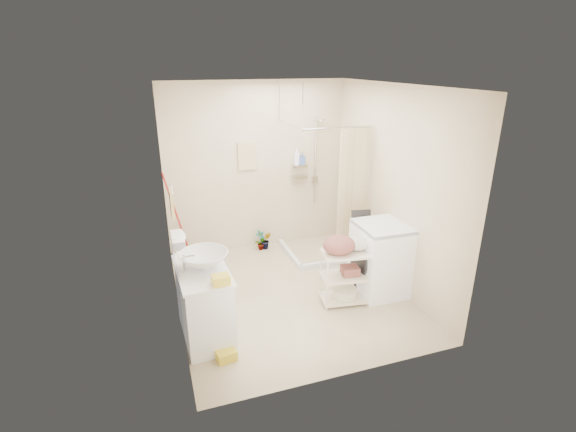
% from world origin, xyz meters
% --- Properties ---
extents(floor, '(3.20, 3.20, 0.00)m').
position_xyz_m(floor, '(0.00, 0.00, 0.00)').
color(floor, '#C3B392').
rests_on(floor, ground).
extents(ceiling, '(2.80, 3.20, 0.04)m').
position_xyz_m(ceiling, '(0.00, 0.00, 2.60)').
color(ceiling, silver).
rests_on(ceiling, ground).
extents(wall_back, '(2.80, 0.04, 2.60)m').
position_xyz_m(wall_back, '(0.00, 1.60, 1.30)').
color(wall_back, beige).
rests_on(wall_back, ground).
extents(wall_front, '(2.80, 0.04, 2.60)m').
position_xyz_m(wall_front, '(0.00, -1.60, 1.30)').
color(wall_front, beige).
rests_on(wall_front, ground).
extents(wall_left, '(0.04, 3.20, 2.60)m').
position_xyz_m(wall_left, '(-1.40, 0.00, 1.30)').
color(wall_left, beige).
rests_on(wall_left, ground).
extents(wall_right, '(0.04, 3.20, 2.60)m').
position_xyz_m(wall_right, '(1.40, 0.00, 1.30)').
color(wall_right, beige).
rests_on(wall_right, ground).
extents(vanity, '(0.56, 0.95, 0.81)m').
position_xyz_m(vanity, '(-1.16, -0.54, 0.41)').
color(vanity, white).
rests_on(vanity, ground).
extents(sink, '(0.64, 0.64, 0.18)m').
position_xyz_m(sink, '(-1.13, -0.51, 0.90)').
color(sink, silver).
rests_on(sink, vanity).
extents(counter_basket, '(0.18, 0.14, 0.09)m').
position_xyz_m(counter_basket, '(-1.02, -0.90, 0.86)').
color(counter_basket, gold).
rests_on(counter_basket, vanity).
extents(floor_basket, '(0.32, 0.27, 0.15)m').
position_xyz_m(floor_basket, '(-1.03, -1.01, 0.08)').
color(floor_basket, yellow).
rests_on(floor_basket, ground).
extents(toilet, '(0.72, 0.42, 0.74)m').
position_xyz_m(toilet, '(-1.04, 0.71, 0.37)').
color(toilet, white).
rests_on(toilet, ground).
extents(mop, '(0.17, 0.17, 1.38)m').
position_xyz_m(mop, '(-1.30, 1.53, 0.69)').
color(mop, '#B0251D').
rests_on(mop, ground).
extents(potted_plant_a, '(0.21, 0.19, 0.33)m').
position_xyz_m(potted_plant_a, '(-0.02, 1.41, 0.17)').
color(potted_plant_a, brown).
rests_on(potted_plant_a, ground).
extents(potted_plant_b, '(0.18, 0.16, 0.29)m').
position_xyz_m(potted_plant_b, '(0.08, 1.43, 0.15)').
color(potted_plant_b, maroon).
rests_on(potted_plant_b, ground).
extents(hanging_towel, '(0.28, 0.03, 0.42)m').
position_xyz_m(hanging_towel, '(-0.15, 1.58, 1.50)').
color(hanging_towel, beige).
rests_on(hanging_towel, wall_back).
extents(towel_ring, '(0.04, 0.22, 0.34)m').
position_xyz_m(towel_ring, '(-1.38, -0.20, 1.47)').
color(towel_ring, '#DDCC7F').
rests_on(towel_ring, wall_left).
extents(tp_holder, '(0.08, 0.12, 0.14)m').
position_xyz_m(tp_holder, '(-1.36, 0.05, 0.72)').
color(tp_holder, white).
rests_on(tp_holder, wall_left).
extents(shower, '(1.10, 1.10, 2.10)m').
position_xyz_m(shower, '(0.85, 1.05, 1.05)').
color(shower, silver).
rests_on(shower, ground).
extents(shampoo_bottle_a, '(0.11, 0.11, 0.26)m').
position_xyz_m(shampoo_bottle_a, '(0.63, 1.53, 1.45)').
color(shampoo_bottle_a, white).
rests_on(shampoo_bottle_a, shower).
extents(shampoo_bottle_b, '(0.11, 0.11, 0.19)m').
position_xyz_m(shampoo_bottle_b, '(0.71, 1.50, 1.42)').
color(shampoo_bottle_b, '#3C5797').
rests_on(shampoo_bottle_b, shower).
extents(washing_machine, '(0.65, 0.67, 0.94)m').
position_xyz_m(washing_machine, '(1.14, -0.30, 0.47)').
color(washing_machine, white).
rests_on(washing_machine, ground).
extents(laundry_rack, '(0.64, 0.43, 0.82)m').
position_xyz_m(laundry_rack, '(0.59, -0.40, 0.41)').
color(laundry_rack, beige).
rests_on(laundry_rack, ground).
extents(ironing_board, '(0.31, 0.14, 1.06)m').
position_xyz_m(ironing_board, '(0.98, -0.07, 0.53)').
color(ironing_board, black).
rests_on(ironing_board, ground).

